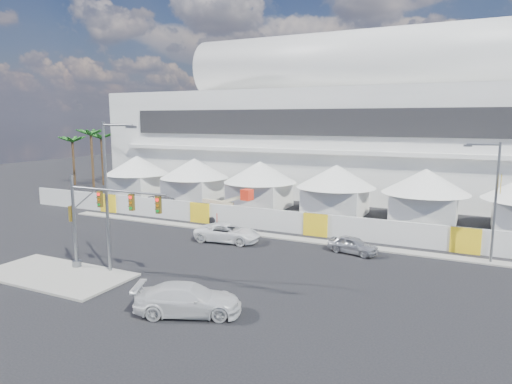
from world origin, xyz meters
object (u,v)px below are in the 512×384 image
at_px(lot_car_c, 168,204).
at_px(streetlight_median, 109,187).
at_px(pickup_curb, 228,233).
at_px(sedan_silver, 353,245).
at_px(streetlight_curb, 493,194).
at_px(boom_lift, 215,212).
at_px(pickup_near, 188,299).
at_px(traffic_mast, 95,219).

bearing_deg(lot_car_c, streetlight_median, -138.60).
distance_m(pickup_curb, lot_car_c, 15.26).
height_order(sedan_silver, streetlight_curb, streetlight_curb).
relative_size(streetlight_median, streetlight_curb, 1.15).
bearing_deg(boom_lift, streetlight_curb, 3.78).
relative_size(pickup_near, lot_car_c, 1.11).
height_order(pickup_curb, boom_lift, boom_lift).
bearing_deg(streetlight_curb, traffic_mast, -149.71).
distance_m(lot_car_c, traffic_mast, 21.30).
bearing_deg(boom_lift, lot_car_c, 172.77).
relative_size(pickup_curb, streetlight_median, 0.55).
relative_size(sedan_silver, pickup_curb, 0.71).
distance_m(lot_car_c, streetlight_curb, 32.93).
height_order(traffic_mast, streetlight_curb, streetlight_curb).
bearing_deg(pickup_curb, boom_lift, 32.23).
bearing_deg(boom_lift, sedan_silver, -7.01).
distance_m(sedan_silver, pickup_curb, 10.39).
bearing_deg(sedan_silver, traffic_mast, 142.07).
height_order(pickup_near, streetlight_median, streetlight_median).
bearing_deg(streetlight_curb, sedan_silver, -168.54).
height_order(pickup_curb, pickup_near, pickup_near).
height_order(pickup_near, boom_lift, boom_lift).
bearing_deg(streetlight_median, traffic_mast, -162.09).
bearing_deg(streetlight_median, pickup_near, -21.25).
height_order(traffic_mast, streetlight_median, streetlight_median).
bearing_deg(lot_car_c, sedan_silver, -93.49).
bearing_deg(sedan_silver, boom_lift, 84.58).
distance_m(pickup_near, boom_lift, 22.10).
height_order(pickup_near, traffic_mast, traffic_mast).
bearing_deg(pickup_near, streetlight_median, 45.17).
distance_m(sedan_silver, streetlight_median, 18.31).
distance_m(traffic_mast, streetlight_median, 2.40).
height_order(lot_car_c, streetlight_median, streetlight_median).
bearing_deg(pickup_near, sedan_silver, -42.53).
height_order(traffic_mast, boom_lift, traffic_mast).
bearing_deg(streetlight_curb, pickup_curb, -170.93).
bearing_deg(boom_lift, pickup_near, -51.82).
bearing_deg(pickup_near, pickup_curb, -2.31).
height_order(streetlight_curb, boom_lift, streetlight_curb).
xyz_separation_m(sedan_silver, traffic_mast, (-14.31, -11.89, 3.04)).
relative_size(sedan_silver, lot_car_c, 0.77).
bearing_deg(streetlight_median, lot_car_c, 117.06).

